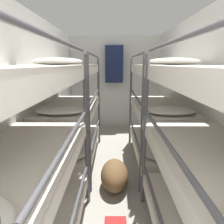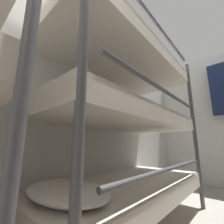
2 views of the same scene
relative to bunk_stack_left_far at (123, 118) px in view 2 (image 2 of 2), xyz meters
name	(u,v)px [view 2 (image 2 of 2)]	position (x,y,z in m)	size (l,w,h in m)	color
wall_left	(42,90)	(-0.43, -0.61, 0.22)	(0.06, 5.46, 2.34)	silver
bunk_stack_left_far	(123,118)	(0.00, 0.00, 0.00)	(0.82, 1.76, 1.79)	#4C4C51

